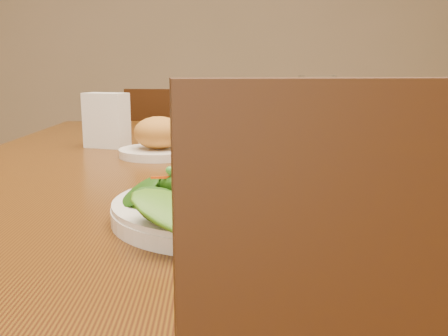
{
  "coord_description": "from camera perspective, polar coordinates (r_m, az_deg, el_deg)",
  "views": [
    {
      "loc": [
        0.02,
        -0.91,
        0.91
      ],
      "look_at": [
        0.03,
        -0.35,
        0.8
      ],
      "focal_mm": 40.0,
      "sensor_mm": 36.0,
      "label": 1
    }
  ],
  "objects": [
    {
      "name": "dining_table",
      "position": [
        0.95,
        -2.47,
        -4.99
      ],
      "size": [
        0.9,
        1.4,
        0.75
      ],
      "color": "#53310A",
      "rests_on": "ground_plane"
    },
    {
      "name": "salad_plate",
      "position": [
        0.56,
        0.97,
        -3.12
      ],
      "size": [
        0.26,
        0.25,
        0.07
      ],
      "rotation": [
        0.0,
        0.0,
        0.04
      ],
      "color": "white",
      "rests_on": "dining_table"
    },
    {
      "name": "tomato_bowl",
      "position": [
        0.94,
        7.57,
        2.27
      ],
      "size": [
        0.13,
        0.13,
        0.04
      ],
      "color": "white",
      "rests_on": "dining_table"
    },
    {
      "name": "drinking_glass",
      "position": [
        1.16,
        10.48,
        6.13
      ],
      "size": [
        0.09,
        0.09,
        0.15
      ],
      "color": "silver",
      "rests_on": "dining_table"
    },
    {
      "name": "napkin_holder",
      "position": [
        1.09,
        -13.28,
        5.5
      ],
      "size": [
        0.1,
        0.08,
        0.12
      ],
      "rotation": [
        0.0,
        0.0,
        -0.37
      ],
      "color": "white",
      "rests_on": "dining_table"
    },
    {
      "name": "chair_far",
      "position": [
        1.96,
        -4.53,
        -2.59
      ],
      "size": [
        0.45,
        0.45,
        0.84
      ],
      "rotation": [
        0.0,
        0.0,
        2.99
      ],
      "color": "black",
      "rests_on": "ground_plane"
    },
    {
      "name": "bread_plate",
      "position": [
        0.96,
        -7.47,
        3.18
      ],
      "size": [
        0.15,
        0.15,
        0.08
      ],
      "color": "white",
      "rests_on": "dining_table"
    }
  ]
}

